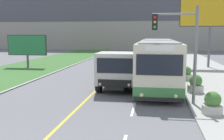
# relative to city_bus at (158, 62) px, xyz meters

# --- Properties ---
(apartment_block_background) EXTENTS (80.00, 8.04, 18.27)m
(apartment_block_background) POSITION_rel_city_bus_xyz_m (-3.96, 42.95, 7.51)
(apartment_block_background) COLOR gray
(apartment_block_background) RESTS_ON ground_plane
(city_bus) EXTENTS (2.75, 12.05, 3.21)m
(city_bus) POSITION_rel_city_bus_xyz_m (0.00, 0.00, 0.00)
(city_bus) COLOR beige
(city_bus) RESTS_ON ground_plane
(dump_truck) EXTENTS (2.57, 6.77, 2.49)m
(dump_truck) POSITION_rel_city_bus_xyz_m (-2.53, -1.96, -0.38)
(dump_truck) COLOR black
(dump_truck) RESTS_ON ground_plane
(traffic_light_mast) EXTENTS (2.28, 0.32, 5.04)m
(traffic_light_mast) POSITION_rel_city_bus_xyz_m (1.08, -5.36, 1.61)
(traffic_light_mast) COLOR slate
(traffic_light_mast) RESTS_ON ground_plane
(billboard_large) EXTENTS (6.38, 0.24, 7.40)m
(billboard_large) POSITION_rel_city_bus_xyz_m (5.55, 10.36, 4.06)
(billboard_large) COLOR #59595B
(billboard_large) RESTS_ON ground_plane
(billboard_small) EXTENTS (4.37, 0.24, 3.55)m
(billboard_small) POSITION_rel_city_bus_xyz_m (-13.77, 7.36, 0.75)
(billboard_small) COLOR #59595B
(billboard_small) RESTS_ON ground_plane
(planter_round_near) EXTENTS (0.92, 0.92, 1.03)m
(planter_round_near) POSITION_rel_city_bus_xyz_m (2.38, -7.02, -1.10)
(planter_round_near) COLOR #B7B2A8
(planter_round_near) RESTS_ON sidewalk_right
(planter_round_second) EXTENTS (0.97, 0.97, 1.11)m
(planter_round_second) POSITION_rel_city_bus_xyz_m (2.29, -2.63, -1.06)
(planter_round_second) COLOR #B7B2A8
(planter_round_second) RESTS_ON sidewalk_right
(planter_round_third) EXTENTS (0.91, 0.91, 1.07)m
(planter_round_third) POSITION_rel_city_bus_xyz_m (2.26, 1.77, -1.08)
(planter_round_third) COLOR #B7B2A8
(planter_round_third) RESTS_ON sidewalk_right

